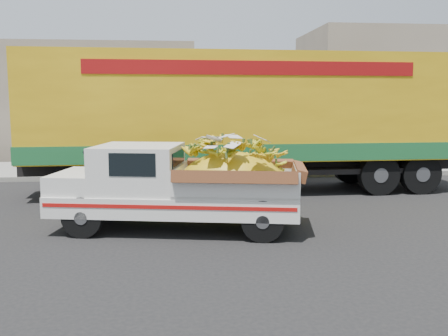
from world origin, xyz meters
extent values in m
plane|color=black|center=(0.00, 0.00, 0.00)|extent=(100.00, 100.00, 0.00)
cube|color=gray|center=(0.00, 5.95, 0.07)|extent=(60.00, 0.25, 0.15)
cube|color=gray|center=(0.00, 8.05, 0.07)|extent=(60.00, 4.00, 0.14)
cube|color=gray|center=(14.00, 14.95, 3.00)|extent=(14.00, 6.00, 6.00)
cylinder|color=black|center=(-1.59, -0.96, 0.38)|extent=(0.80, 0.36, 0.77)
cylinder|color=black|center=(-1.32, 0.49, 0.38)|extent=(0.80, 0.36, 0.77)
cylinder|color=black|center=(1.69, -1.59, 0.38)|extent=(0.80, 0.36, 0.77)
cylinder|color=black|center=(1.97, -0.13, 0.38)|extent=(0.80, 0.36, 0.77)
cube|color=silver|center=(0.14, -0.54, 0.56)|extent=(5.00, 2.58, 0.39)
cube|color=#A50F0C|center=(-0.03, -1.39, 0.63)|extent=(4.58, 0.88, 0.07)
cube|color=silver|center=(-2.16, -0.10, 0.46)|extent=(0.42, 1.68, 0.14)
cube|color=silver|center=(-1.78, -0.17, 0.94)|extent=(1.15, 1.75, 0.36)
cube|color=silver|center=(-0.58, -0.40, 1.22)|extent=(1.85, 1.92, 0.91)
cube|color=black|center=(-0.64, -1.24, 1.39)|extent=(0.85, 0.17, 0.43)
cube|color=silver|center=(1.33, -0.76, 1.02)|extent=(2.61, 2.13, 0.52)
ellipsoid|color=orange|center=(1.23, -0.75, 0.91)|extent=(2.33, 1.75, 1.30)
cylinder|color=black|center=(6.82, 2.66, 0.55)|extent=(1.11, 0.36, 1.10)
cylinder|color=black|center=(6.75, 4.65, 0.55)|extent=(1.11, 0.36, 1.10)
cylinder|color=black|center=(5.62, 2.62, 0.55)|extent=(1.11, 0.36, 1.10)
cylinder|color=black|center=(5.55, 4.62, 0.55)|extent=(1.11, 0.36, 1.10)
cylinder|color=black|center=(-2.38, 2.36, 0.55)|extent=(1.11, 0.36, 1.10)
cylinder|color=black|center=(-2.44, 4.36, 0.55)|extent=(1.11, 0.36, 1.10)
cube|color=black|center=(2.09, 3.50, 0.78)|extent=(12.03, 1.39, 0.36)
cube|color=gold|center=(2.09, 3.50, 2.38)|extent=(11.83, 2.88, 2.84)
cube|color=#1A5C2D|center=(2.09, 3.50, 1.21)|extent=(11.90, 2.90, 0.45)
cube|color=maroon|center=(2.13, 2.24, 3.35)|extent=(8.40, 0.29, 0.35)
camera|label=1|loc=(0.13, -10.25, 2.53)|focal=40.00mm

